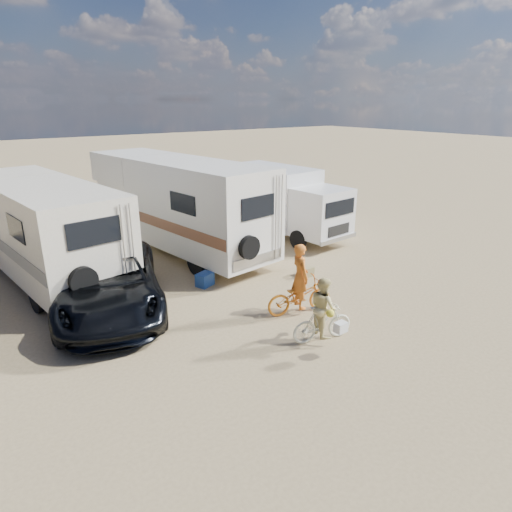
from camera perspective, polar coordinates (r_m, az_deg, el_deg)
ground at (r=13.26m, az=6.80°, el=-6.97°), size 140.00×140.00×0.00m
rv_main at (r=18.17m, az=-9.87°, el=6.30°), size 3.78×9.45×3.67m
rv_left at (r=16.61m, az=-25.34°, el=2.83°), size 3.66×8.56×3.31m
box_truck at (r=20.15m, az=3.74°, el=6.80°), size 2.75×6.36×2.98m
dark_suv at (r=13.63m, az=-18.16°, el=-3.19°), size 4.58×6.67×1.69m
bike_man at (r=12.93m, az=5.56°, el=-5.08°), size 2.09×1.16×1.04m
bike_woman at (r=11.58m, az=8.44°, el=-8.41°), size 1.70×0.87×0.99m
rider_man at (r=12.76m, az=5.62°, el=-3.30°), size 0.61×0.79×1.90m
rider_woman at (r=11.45m, az=8.51°, el=-7.19°), size 0.75×0.87×1.54m
bike_parked at (r=21.17m, az=9.92°, el=4.32°), size 1.81×0.69×0.94m
cooler at (r=14.90m, az=-6.53°, el=-2.99°), size 0.66×0.58×0.44m
crate at (r=15.74m, az=6.39°, el=-1.95°), size 0.41×0.41×0.33m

